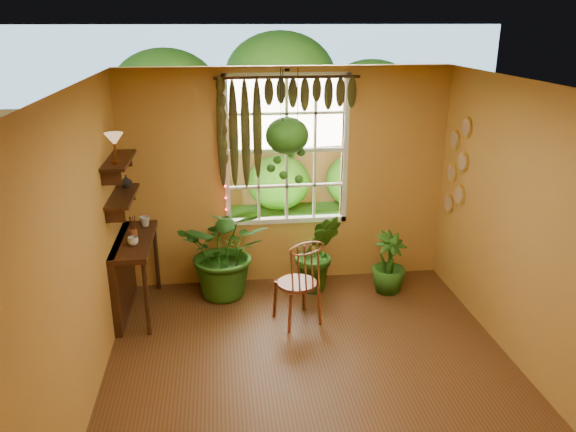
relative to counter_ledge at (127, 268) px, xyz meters
name	(u,v)px	position (x,y,z in m)	size (l,w,h in m)	color
floor	(316,381)	(1.91, -1.60, -0.55)	(4.50, 4.50, 0.00)	brown
ceiling	(322,89)	(1.91, -1.60, 2.15)	(4.50, 4.50, 0.00)	white
wall_back	(287,179)	(1.91, 0.65, 0.80)	(4.00, 4.00, 0.00)	#C18742
wall_left	(78,260)	(-0.09, -1.60, 0.80)	(4.50, 4.50, 0.00)	#C18742
wall_right	(538,238)	(3.91, -1.60, 0.80)	(4.50, 4.50, 0.00)	#C18742
window	(287,150)	(1.91, 0.68, 1.15)	(1.52, 0.10, 1.86)	white
valance_vine	(281,104)	(1.82, 0.56, 1.73)	(1.70, 0.12, 1.10)	#391A0F
string_lights	(224,150)	(1.15, 0.59, 1.20)	(0.03, 0.03, 1.54)	#FF2633
wall_plates	(457,167)	(3.89, 0.19, 1.00)	(0.04, 0.32, 1.10)	#F0E1C4
counter_ledge	(127,268)	(0.00, 0.00, 0.00)	(0.40, 1.20, 0.90)	#391A0F
shelf_lower	(123,196)	(0.03, 0.00, 0.85)	(0.25, 0.90, 0.04)	#391A0F
shelf_upper	(119,160)	(0.03, 0.00, 1.25)	(0.25, 0.90, 0.04)	#391A0F
backyard	(271,120)	(2.15, 5.27, 0.73)	(14.00, 10.00, 12.00)	#1B5017
windsor_chair	(299,295)	(1.90, -0.49, -0.21)	(0.56, 0.58, 1.18)	brown
potted_plant_left	(226,250)	(1.13, 0.27, 0.04)	(1.07, 0.92, 1.18)	#1C4B14
potted_plant_mid	(318,252)	(2.25, 0.27, -0.05)	(0.56, 0.45, 1.01)	#1C4B14
potted_plant_right	(389,263)	(3.11, 0.13, -0.17)	(0.43, 0.43, 0.76)	#1C4B14
hanging_basket	(287,139)	(1.88, 0.36, 1.36)	(0.50, 0.50, 1.31)	black
cup_a	(133,241)	(0.13, -0.19, 0.39)	(0.12, 0.12, 0.09)	silver
cup_b	(145,221)	(0.19, 0.40, 0.41)	(0.12, 0.12, 0.11)	beige
brush_jar	(133,228)	(0.11, -0.02, 0.48)	(0.09, 0.09, 0.34)	brown
shelf_vase	(126,181)	(0.04, 0.28, 0.94)	(0.13, 0.13, 0.14)	#B2AD99
tiffany_lamp	(114,141)	(0.05, -0.23, 1.50)	(0.19, 0.19, 0.32)	brown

